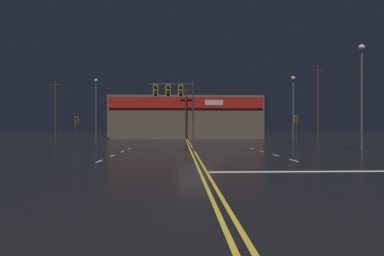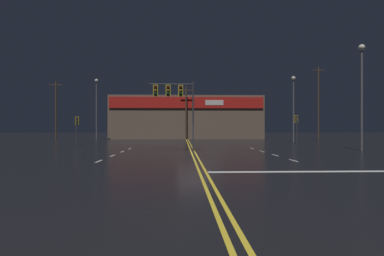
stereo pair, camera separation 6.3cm
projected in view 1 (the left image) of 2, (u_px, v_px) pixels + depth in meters
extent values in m
plane|color=black|center=(194.00, 153.00, 23.65)|extent=(200.00, 200.00, 0.00)
cube|color=gold|center=(192.00, 153.00, 23.65)|extent=(0.12, 60.00, 0.01)
cube|color=gold|center=(196.00, 153.00, 23.66)|extent=(0.12, 60.00, 0.01)
cube|color=silver|center=(99.00, 161.00, 18.03)|extent=(0.12, 1.40, 0.01)
cube|color=silver|center=(113.00, 156.00, 21.63)|extent=(0.12, 1.40, 0.01)
cube|color=silver|center=(122.00, 152.00, 25.23)|extent=(0.12, 1.40, 0.01)
cube|color=silver|center=(130.00, 149.00, 28.82)|extent=(0.12, 1.40, 0.01)
cube|color=silver|center=(294.00, 160.00, 18.48)|extent=(0.12, 1.40, 0.01)
cube|color=silver|center=(275.00, 155.00, 22.08)|extent=(0.12, 1.40, 0.01)
cube|color=silver|center=(262.00, 151.00, 25.68)|extent=(0.12, 1.40, 0.01)
cube|color=silver|center=(252.00, 148.00, 29.28)|extent=(0.12, 1.40, 0.01)
cube|color=silver|center=(332.00, 171.00, 13.82)|extent=(11.43, 0.40, 0.01)
cylinder|color=#38383D|center=(193.00, 116.00, 25.57)|extent=(0.14, 0.14, 5.99)
cylinder|color=#38383D|center=(171.00, 84.00, 25.50)|extent=(3.74, 0.10, 0.10)
cube|color=black|center=(181.00, 91.00, 25.53)|extent=(0.28, 0.24, 0.84)
cube|color=gold|center=(181.00, 91.00, 25.53)|extent=(0.42, 0.08, 0.99)
sphere|color=#500705|center=(181.00, 87.00, 25.37)|extent=(0.17, 0.17, 0.17)
sphere|color=orange|center=(181.00, 90.00, 25.37)|extent=(0.17, 0.17, 0.17)
sphere|color=#084513|center=(181.00, 93.00, 25.37)|extent=(0.17, 0.17, 0.17)
cube|color=black|center=(168.00, 91.00, 25.49)|extent=(0.28, 0.24, 0.84)
cube|color=gold|center=(168.00, 91.00, 25.49)|extent=(0.42, 0.08, 0.99)
sphere|color=#500705|center=(168.00, 87.00, 25.33)|extent=(0.17, 0.17, 0.17)
sphere|color=orange|center=(168.00, 90.00, 25.33)|extent=(0.17, 0.17, 0.17)
sphere|color=#084513|center=(168.00, 93.00, 25.33)|extent=(0.17, 0.17, 0.17)
cube|color=black|center=(156.00, 90.00, 25.45)|extent=(0.28, 0.24, 0.84)
cube|color=gold|center=(156.00, 90.00, 25.45)|extent=(0.42, 0.08, 0.99)
sphere|color=#500705|center=(155.00, 87.00, 25.29)|extent=(0.17, 0.17, 0.17)
sphere|color=orange|center=(155.00, 90.00, 25.29)|extent=(0.17, 0.17, 0.17)
sphere|color=#084513|center=(155.00, 93.00, 25.29)|extent=(0.17, 0.17, 0.17)
cylinder|color=#38383D|center=(296.00, 130.00, 37.23)|extent=(0.13, 0.13, 3.58)
cube|color=black|center=(296.00, 119.00, 37.41)|extent=(0.28, 0.24, 0.84)
cube|color=gold|center=(296.00, 119.00, 37.41)|extent=(0.42, 0.08, 0.99)
sphere|color=#500705|center=(296.00, 117.00, 37.25)|extent=(0.17, 0.17, 0.17)
sphere|color=orange|center=(296.00, 119.00, 37.25)|extent=(0.17, 0.17, 0.17)
sphere|color=#084513|center=(296.00, 121.00, 37.26)|extent=(0.17, 0.17, 0.17)
cylinder|color=#38383D|center=(76.00, 131.00, 35.54)|extent=(0.13, 0.13, 3.33)
cube|color=black|center=(77.00, 121.00, 35.72)|extent=(0.28, 0.24, 0.84)
cube|color=gold|center=(77.00, 121.00, 35.72)|extent=(0.42, 0.08, 0.99)
sphere|color=#500705|center=(76.00, 119.00, 35.56)|extent=(0.17, 0.17, 0.17)
sphere|color=orange|center=(76.00, 121.00, 35.56)|extent=(0.17, 0.17, 0.17)
sphere|color=#084513|center=(76.00, 123.00, 35.56)|extent=(0.17, 0.17, 0.17)
cylinder|color=#59595E|center=(293.00, 111.00, 41.23)|extent=(0.20, 0.20, 8.68)
sphere|color=silver|center=(293.00, 78.00, 41.22)|extent=(0.56, 0.56, 0.56)
cylinder|color=#59595E|center=(361.00, 100.00, 26.46)|extent=(0.20, 0.20, 8.95)
sphere|color=silver|center=(361.00, 48.00, 26.46)|extent=(0.56, 0.56, 0.56)
cylinder|color=#59595E|center=(96.00, 111.00, 47.71)|extent=(0.20, 0.20, 9.37)
sphere|color=silver|center=(96.00, 81.00, 47.71)|extent=(0.56, 0.56, 0.56)
cube|color=brown|center=(186.00, 118.00, 57.80)|extent=(27.78, 10.00, 7.84)
cube|color=red|center=(186.00, 103.00, 52.70)|extent=(27.23, 0.20, 1.96)
cube|color=white|center=(214.00, 103.00, 52.83)|extent=(3.20, 0.16, 0.90)
cylinder|color=#4C3828|center=(56.00, 110.00, 50.97)|extent=(0.26, 0.26, 9.97)
cube|color=#4C3828|center=(55.00, 85.00, 50.97)|extent=(2.20, 0.12, 0.12)
cylinder|color=#4C3828|center=(186.00, 113.00, 51.82)|extent=(0.26, 0.26, 9.15)
cube|color=#4C3828|center=(186.00, 90.00, 51.82)|extent=(2.20, 0.12, 0.12)
cylinder|color=#4C3828|center=(318.00, 103.00, 52.70)|extent=(0.26, 0.26, 12.79)
cube|color=#4C3828|center=(318.00, 70.00, 52.70)|extent=(2.20, 0.12, 0.12)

